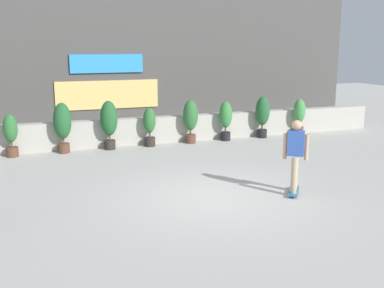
% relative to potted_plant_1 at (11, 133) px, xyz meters
% --- Properties ---
extents(ground_plane, '(48.00, 48.00, 0.00)m').
position_rel_potted_plant_1_xyz_m(ground_plane, '(4.29, -5.55, -0.72)').
color(ground_plane, '#B2AFA8').
extents(planter_wall, '(18.00, 0.40, 0.90)m').
position_rel_potted_plant_1_xyz_m(planter_wall, '(4.29, 0.45, -0.27)').
color(planter_wall, '#B2ADA3').
rests_on(planter_wall, ground).
extents(building_backdrop, '(20.00, 2.08, 6.50)m').
position_rel_potted_plant_1_xyz_m(building_backdrop, '(4.29, 4.45, 2.53)').
color(building_backdrop, '#4C4947').
rests_on(building_backdrop, ground).
extents(potted_plant_1, '(0.41, 0.41, 1.30)m').
position_rel_potted_plant_1_xyz_m(potted_plant_1, '(0.00, 0.00, 0.00)').
color(potted_plant_1, brown).
rests_on(potted_plant_1, ground).
extents(potted_plant_2, '(0.55, 0.55, 1.58)m').
position_rel_potted_plant_1_xyz_m(potted_plant_2, '(1.51, 0.00, 0.20)').
color(potted_plant_2, brown).
rests_on(potted_plant_2, ground).
extents(potted_plant_3, '(0.55, 0.55, 1.57)m').
position_rel_potted_plant_1_xyz_m(potted_plant_3, '(2.95, 0.00, 0.20)').
color(potted_plant_3, '#2D2823').
rests_on(potted_plant_3, ground).
extents(potted_plant_4, '(0.41, 0.41, 1.29)m').
position_rel_potted_plant_1_xyz_m(potted_plant_4, '(4.28, 0.00, -0.00)').
color(potted_plant_4, '#2D2823').
rests_on(potted_plant_4, ground).
extents(potted_plant_5, '(0.51, 0.51, 1.49)m').
position_rel_potted_plant_1_xyz_m(potted_plant_5, '(5.73, 0.00, 0.14)').
color(potted_plant_5, brown).
rests_on(potted_plant_5, ground).
extents(potted_plant_6, '(0.46, 0.46, 1.38)m').
position_rel_potted_plant_1_xyz_m(potted_plant_6, '(7.04, 0.00, 0.07)').
color(potted_plant_6, black).
rests_on(potted_plant_6, ground).
extents(potted_plant_7, '(0.51, 0.51, 1.49)m').
position_rel_potted_plant_1_xyz_m(potted_plant_7, '(8.49, 0.00, 0.15)').
color(potted_plant_7, black).
rests_on(potted_plant_7, ground).
extents(potted_plant_8, '(0.44, 0.44, 1.35)m').
position_rel_potted_plant_1_xyz_m(potted_plant_8, '(10.05, 0.00, 0.04)').
color(potted_plant_8, brown).
rests_on(potted_plant_8, ground).
extents(skater_far_right, '(0.63, 0.77, 1.70)m').
position_rel_potted_plant_1_xyz_m(skater_far_right, '(6.05, -5.96, 0.22)').
color(skater_far_right, '#266699').
rests_on(skater_far_right, ground).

